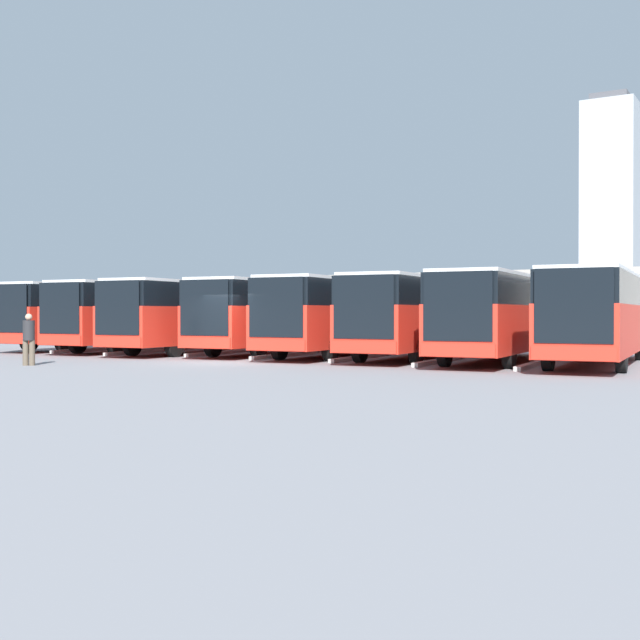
{
  "coord_description": "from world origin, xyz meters",
  "views": [
    {
      "loc": [
        -17.99,
        23.41,
        1.82
      ],
      "look_at": [
        -0.71,
        -5.88,
        1.51
      ],
      "focal_mm": 45.0,
      "sensor_mm": 36.0,
      "label": 1
    }
  ],
  "objects_px": {
    "bus_2": "(420,313)",
    "bus_3": "(343,313)",
    "bus_6": "(148,313)",
    "pedestrian": "(29,338)",
    "bus_1": "(502,313)",
    "bus_4": "(279,313)",
    "bus_5": "(202,313)",
    "bus_0": "(599,313)",
    "bus_7": "(100,313)"
  },
  "relations": [
    {
      "from": "bus_0",
      "to": "bus_5",
      "type": "xyz_separation_m",
      "value": [
        17.42,
        0.12,
        0.0
      ]
    },
    {
      "from": "bus_5",
      "to": "pedestrian",
      "type": "relative_size",
      "value": 6.69
    },
    {
      "from": "bus_2",
      "to": "bus_3",
      "type": "relative_size",
      "value": 1.0
    },
    {
      "from": "bus_3",
      "to": "pedestrian",
      "type": "bearing_deg",
      "value": 54.64
    },
    {
      "from": "bus_5",
      "to": "pedestrian",
      "type": "distance_m",
      "value": 10.16
    },
    {
      "from": "bus_2",
      "to": "bus_7",
      "type": "distance_m",
      "value": 17.43
    },
    {
      "from": "bus_4",
      "to": "pedestrian",
      "type": "height_order",
      "value": "bus_4"
    },
    {
      "from": "bus_2",
      "to": "bus_5",
      "type": "relative_size",
      "value": 1.0
    },
    {
      "from": "bus_4",
      "to": "bus_2",
      "type": "bearing_deg",
      "value": 172.72
    },
    {
      "from": "pedestrian",
      "to": "bus_2",
      "type": "bearing_deg",
      "value": -165.35
    },
    {
      "from": "bus_1",
      "to": "bus_5",
      "type": "bearing_deg",
      "value": -3.78
    },
    {
      "from": "bus_3",
      "to": "bus_6",
      "type": "height_order",
      "value": "same"
    },
    {
      "from": "bus_0",
      "to": "bus_1",
      "type": "distance_m",
      "value": 3.49
    },
    {
      "from": "bus_1",
      "to": "bus_5",
      "type": "distance_m",
      "value": 13.94
    },
    {
      "from": "bus_2",
      "to": "bus_6",
      "type": "distance_m",
      "value": 13.95
    },
    {
      "from": "bus_0",
      "to": "bus_7",
      "type": "xyz_separation_m",
      "value": [
        24.39,
        -0.33,
        0.0
      ]
    },
    {
      "from": "bus_7",
      "to": "pedestrian",
      "type": "height_order",
      "value": "bus_7"
    },
    {
      "from": "bus_1",
      "to": "bus_7",
      "type": "relative_size",
      "value": 1.0
    },
    {
      "from": "bus_1",
      "to": "bus_2",
      "type": "bearing_deg",
      "value": -12.91
    },
    {
      "from": "bus_3",
      "to": "bus_4",
      "type": "xyz_separation_m",
      "value": [
        3.48,
        -0.32,
        0.0
      ]
    },
    {
      "from": "bus_2",
      "to": "bus_3",
      "type": "bearing_deg",
      "value": -4.52
    },
    {
      "from": "bus_2",
      "to": "bus_7",
      "type": "relative_size",
      "value": 1.0
    },
    {
      "from": "bus_4",
      "to": "bus_1",
      "type": "bearing_deg",
      "value": 170.83
    },
    {
      "from": "bus_1",
      "to": "bus_3",
      "type": "bearing_deg",
      "value": -8.73
    },
    {
      "from": "bus_0",
      "to": "bus_3",
      "type": "xyz_separation_m",
      "value": [
        10.45,
        -0.6,
        0.0
      ]
    },
    {
      "from": "bus_3",
      "to": "bus_7",
      "type": "height_order",
      "value": "same"
    },
    {
      "from": "bus_2",
      "to": "pedestrian",
      "type": "relative_size",
      "value": 6.69
    },
    {
      "from": "bus_0",
      "to": "bus_6",
      "type": "distance_m",
      "value": 20.91
    },
    {
      "from": "bus_6",
      "to": "pedestrian",
      "type": "distance_m",
      "value": 11.12
    },
    {
      "from": "bus_2",
      "to": "bus_3",
      "type": "distance_m",
      "value": 3.48
    },
    {
      "from": "bus_4",
      "to": "pedestrian",
      "type": "distance_m",
      "value": 11.56
    },
    {
      "from": "bus_4",
      "to": "bus_6",
      "type": "distance_m",
      "value": 7.02
    },
    {
      "from": "bus_3",
      "to": "bus_4",
      "type": "relative_size",
      "value": 1.0
    },
    {
      "from": "bus_4",
      "to": "bus_6",
      "type": "bearing_deg",
      "value": 2.06
    },
    {
      "from": "bus_3",
      "to": "bus_6",
      "type": "bearing_deg",
      "value": -1.96
    },
    {
      "from": "bus_1",
      "to": "bus_6",
      "type": "xyz_separation_m",
      "value": [
        17.42,
        0.03,
        0.0
      ]
    },
    {
      "from": "bus_3",
      "to": "pedestrian",
      "type": "height_order",
      "value": "bus_3"
    },
    {
      "from": "bus_5",
      "to": "bus_6",
      "type": "bearing_deg",
      "value": -8.23
    },
    {
      "from": "bus_1",
      "to": "bus_6",
      "type": "height_order",
      "value": "same"
    },
    {
      "from": "bus_0",
      "to": "bus_2",
      "type": "height_order",
      "value": "same"
    },
    {
      "from": "bus_2",
      "to": "bus_1",
      "type": "bearing_deg",
      "value": 167.09
    },
    {
      "from": "bus_7",
      "to": "pedestrian",
      "type": "bearing_deg",
      "value": 120.71
    },
    {
      "from": "bus_4",
      "to": "bus_6",
      "type": "relative_size",
      "value": 1.0
    },
    {
      "from": "bus_1",
      "to": "bus_4",
      "type": "height_order",
      "value": "same"
    },
    {
      "from": "bus_0",
      "to": "bus_5",
      "type": "relative_size",
      "value": 1.0
    },
    {
      "from": "bus_1",
      "to": "bus_3",
      "type": "height_order",
      "value": "same"
    },
    {
      "from": "bus_2",
      "to": "bus_5",
      "type": "xyz_separation_m",
      "value": [
        10.45,
        0.74,
        0.0
      ]
    },
    {
      "from": "bus_0",
      "to": "bus_3",
      "type": "relative_size",
      "value": 1.0
    },
    {
      "from": "bus_0",
      "to": "bus_4",
      "type": "height_order",
      "value": "same"
    },
    {
      "from": "bus_4",
      "to": "bus_7",
      "type": "height_order",
      "value": "same"
    }
  ]
}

